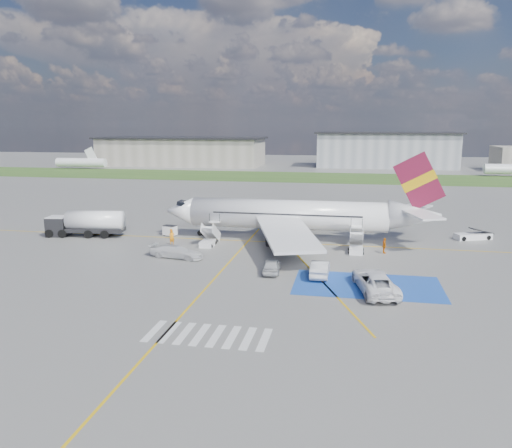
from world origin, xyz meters
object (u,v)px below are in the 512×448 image
(car_silver_a, at_px, (272,266))
(airliner, at_px, (299,215))
(van_white_b, at_px, (177,250))
(belt_loader, at_px, (473,236))
(fuel_tanker, at_px, (86,225))
(gpu_cart, at_px, (170,231))
(car_silver_b, at_px, (320,268))
(van_white_a, at_px, (375,278))

(car_silver_a, bearing_deg, airliner, -98.98)
(van_white_b, bearing_deg, car_silver_a, -97.31)
(belt_loader, bearing_deg, fuel_tanker, 167.28)
(belt_loader, distance_m, van_white_b, 39.63)
(gpu_cart, height_order, car_silver_a, car_silver_a)
(car_silver_a, xyz_separation_m, car_silver_b, (5.05, -0.30, 0.09))
(belt_loader, height_order, car_silver_b, car_silver_b)
(car_silver_b, relative_size, van_white_a, 0.78)
(car_silver_b, xyz_separation_m, van_white_a, (5.26, -3.67, 0.39))
(belt_loader, relative_size, van_white_a, 0.83)
(airliner, bearing_deg, car_silver_b, -76.37)
(gpu_cart, height_order, car_silver_b, car_silver_b)
(fuel_tanker, distance_m, van_white_a, 41.47)
(gpu_cart, distance_m, car_silver_b, 26.26)
(fuel_tanker, bearing_deg, car_silver_b, -27.87)
(airliner, distance_m, gpu_cart, 18.03)
(gpu_cart, distance_m, van_white_a, 32.67)
(belt_loader, bearing_deg, van_white_a, -141.37)
(car_silver_b, distance_m, van_white_b, 17.28)
(airliner, height_order, car_silver_b, airliner)
(fuel_tanker, xyz_separation_m, gpu_cart, (11.26, 2.30, -0.83))
(belt_loader, relative_size, car_silver_b, 1.06)
(car_silver_a, bearing_deg, gpu_cart, -45.83)
(van_white_b, bearing_deg, van_white_a, -98.85)
(airliner, xyz_separation_m, gpu_cart, (-17.80, -0.95, -2.72))
(gpu_cart, relative_size, car_silver_b, 0.40)
(airliner, height_order, fuel_tanker, airliner)
(car_silver_a, relative_size, van_white_b, 0.90)
(belt_loader, distance_m, car_silver_b, 28.18)
(airliner, relative_size, fuel_tanker, 3.43)
(car_silver_b, distance_m, van_white_a, 6.42)
(car_silver_a, height_order, car_silver_b, car_silver_b)
(car_silver_a, height_order, van_white_b, van_white_b)
(car_silver_a, distance_m, van_white_b, 12.33)
(car_silver_a, height_order, van_white_a, van_white_a)
(van_white_b, bearing_deg, airliner, -37.31)
(car_silver_b, bearing_deg, airliner, -75.88)
(car_silver_b, bearing_deg, van_white_a, 145.63)
(gpu_cart, bearing_deg, van_white_b, -48.69)
(gpu_cart, height_order, van_white_a, van_white_a)
(gpu_cart, relative_size, car_silver_a, 0.46)
(car_silver_b, bearing_deg, fuel_tanker, -20.43)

